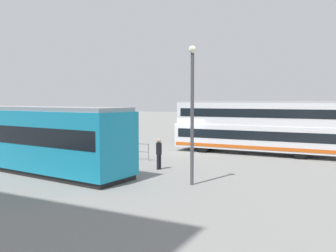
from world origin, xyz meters
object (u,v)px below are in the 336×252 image
(tram_yellow, at_px, (35,138))
(pedestrian_crossing, at_px, (159,152))
(info_sign, at_px, (69,132))
(double_decker_bus, at_px, (255,127))
(pedestrian_near_railing, at_px, (104,144))
(street_lamp, at_px, (192,104))

(tram_yellow, distance_m, pedestrian_crossing, 6.83)
(tram_yellow, height_order, info_sign, tram_yellow)
(tram_yellow, height_order, pedestrian_crossing, tram_yellow)
(double_decker_bus, xyz_separation_m, info_sign, (12.20, 6.08, -0.43))
(tram_yellow, xyz_separation_m, pedestrian_near_railing, (-0.41, -5.37, -0.92))
(double_decker_bus, height_order, street_lamp, street_lamp)
(double_decker_bus, xyz_separation_m, pedestrian_near_railing, (8.38, 6.74, -1.04))
(pedestrian_near_railing, bearing_deg, tram_yellow, 85.66)
(double_decker_bus, relative_size, pedestrian_near_railing, 7.46)
(double_decker_bus, bearing_deg, pedestrian_crossing, 70.29)
(double_decker_bus, distance_m, info_sign, 13.63)
(pedestrian_crossing, bearing_deg, street_lamp, 142.58)
(double_decker_bus, relative_size, info_sign, 5.32)
(tram_yellow, bearing_deg, pedestrian_crossing, -147.88)
(tram_yellow, relative_size, street_lamp, 1.97)
(info_sign, bearing_deg, pedestrian_near_railing, 170.17)
(pedestrian_crossing, bearing_deg, pedestrian_near_railing, -18.32)
(double_decker_bus, distance_m, street_lamp, 11.10)
(street_lamp, bearing_deg, double_decker_bus, -89.16)
(pedestrian_near_railing, relative_size, info_sign, 0.71)
(pedestrian_near_railing, bearing_deg, double_decker_bus, -141.21)
(double_decker_bus, distance_m, pedestrian_crossing, 9.08)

